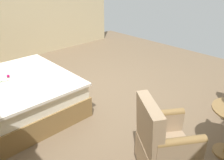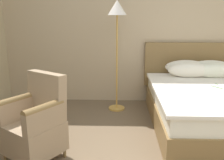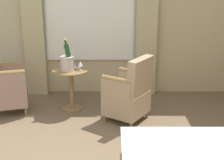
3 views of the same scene
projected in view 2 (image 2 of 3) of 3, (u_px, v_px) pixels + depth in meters
The scene contains 4 objects.
wall_headboard_side at pixel (168, 24), 4.54m from camera, with size 6.12×0.12×2.89m.
bed at pixel (212, 103), 3.70m from camera, with size 1.84×2.22×1.13m.
floor_lamp_brass at pixel (117, 20), 4.03m from camera, with size 0.31×0.31×1.84m.
armchair_by_window at pixel (36, 124), 2.78m from camera, with size 0.76×0.76×0.97m.
Camera 2 is at (-0.86, -1.92, 1.57)m, focal length 40.00 mm.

